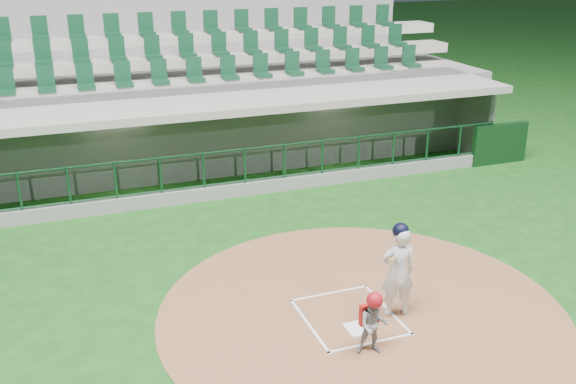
# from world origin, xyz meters

# --- Properties ---
(ground) EXTENTS (120.00, 120.00, 0.00)m
(ground) POSITION_xyz_m (0.00, 0.00, 0.00)
(ground) COLOR #144614
(ground) RESTS_ON ground
(dirt_circle) EXTENTS (7.20, 7.20, 0.01)m
(dirt_circle) POSITION_xyz_m (0.30, -0.20, 0.01)
(dirt_circle) COLOR brown
(dirt_circle) RESTS_ON ground
(home_plate) EXTENTS (0.43, 0.43, 0.02)m
(home_plate) POSITION_xyz_m (0.00, -0.70, 0.02)
(home_plate) COLOR white
(home_plate) RESTS_ON dirt_circle
(batter_box_chalk) EXTENTS (1.55, 1.80, 0.01)m
(batter_box_chalk) POSITION_xyz_m (0.00, -0.30, 0.02)
(batter_box_chalk) COLOR white
(batter_box_chalk) RESTS_ON ground
(dugout_structure) EXTENTS (16.40, 3.70, 3.00)m
(dugout_structure) POSITION_xyz_m (0.10, 7.81, 0.95)
(dugout_structure) COLOR slate
(dugout_structure) RESTS_ON ground
(seating_deck) EXTENTS (17.00, 6.72, 5.15)m
(seating_deck) POSITION_xyz_m (0.00, 10.91, 1.42)
(seating_deck) COLOR gray
(seating_deck) RESTS_ON ground
(batter) EXTENTS (0.87, 0.89, 1.73)m
(batter) POSITION_xyz_m (0.80, -0.50, 0.88)
(batter) COLOR silver
(batter) RESTS_ON dirt_circle
(catcher) EXTENTS (0.58, 0.51, 1.07)m
(catcher) POSITION_xyz_m (-0.10, -1.36, 0.55)
(catcher) COLOR gray
(catcher) RESTS_ON dirt_circle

